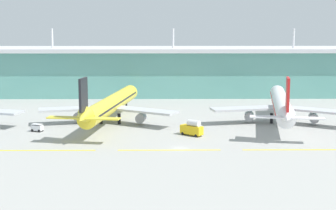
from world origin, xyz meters
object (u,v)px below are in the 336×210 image
at_px(airliner_near_middle, 111,105).
at_px(baggage_cart, 37,128).
at_px(airliner_far_middle, 281,105).
at_px(fuel_truck, 192,128).

relative_size(airliner_near_middle, baggage_cart, 17.64).
height_order(airliner_far_middle, fuel_truck, airliner_far_middle).
bearing_deg(fuel_truck, airliner_near_middle, 143.22).
bearing_deg(airliner_near_middle, baggage_cart, -147.65).
distance_m(airliner_far_middle, fuel_truck, 37.63).
xyz_separation_m(airliner_far_middle, baggage_cart, (-80.78, -13.61, -5.19)).
bearing_deg(airliner_far_middle, airliner_near_middle, 179.62).
distance_m(airliner_near_middle, airliner_far_middle, 58.68).
bearing_deg(baggage_cart, airliner_far_middle, 9.56).
xyz_separation_m(airliner_near_middle, baggage_cart, (-22.10, -14.00, -5.19)).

